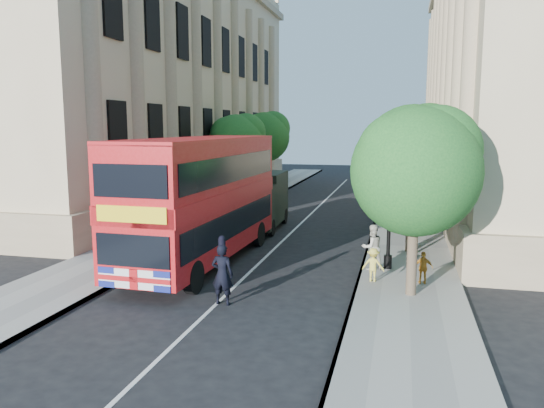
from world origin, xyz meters
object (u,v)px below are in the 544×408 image
Objects in this scene: box_van at (260,202)px; police_constable at (222,274)px; lamp_post at (390,205)px; double_decker_bus at (202,196)px; woman_pedestrian at (372,247)px.

box_van reaches higher than police_constable.
lamp_post is 2.73× the size of police_constable.
police_constable is (2.39, -4.49, -1.75)m from double_decker_bus.
police_constable is at bearing -60.17° from double_decker_bus.
lamp_post is at bearing 175.41° from woman_pedestrian.
box_van is 9.50m from woman_pedestrian.
police_constable is at bearing -82.40° from box_van.
woman_pedestrian is (-0.58, -0.30, -1.54)m from lamp_post.
box_van is at bearing -77.91° from police_constable.
box_van is (-6.80, 6.87, -1.07)m from lamp_post.
lamp_post is at bearing -47.21° from box_van.
box_van is 12.05m from police_constable.
woman_pedestrian is (4.23, 4.70, 0.02)m from police_constable.
lamp_post is 0.49× the size of double_decker_bus.
double_decker_bus is 6.26× the size of woman_pedestrian.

